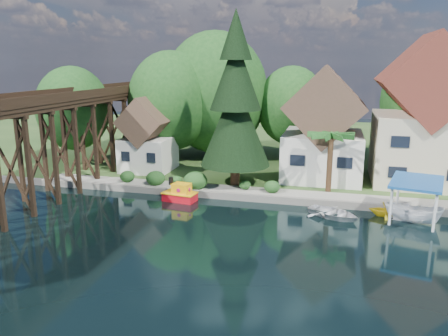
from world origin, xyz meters
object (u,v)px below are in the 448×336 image
Objects in this scene: shed at (148,139)px; boat_canopy at (415,205)px; boat_yellow at (385,209)px; house_center at (423,121)px; palm_tree at (331,137)px; conifer at (236,104)px; house_left at (323,131)px; boat_white_a at (333,212)px; tugboat at (180,194)px; trestle_bridge at (50,137)px.

shed is 26.70m from boat_canopy.
boat_yellow is (-1.93, 0.96, -0.78)m from boat_canopy.
house_center reaches higher than palm_tree.
house_center reaches higher than boat_yellow.
shed is 24.66m from boat_yellow.
house_center is 9.96m from palm_tree.
conifer is at bearing 179.03° from palm_tree.
conifer is at bearing 160.92° from boat_canopy.
house_left is 9.66m from conifer.
house_left reaches higher than boat_white_a.
house_left is 1.95× the size of palm_tree.
boat_white_a is 1.74× the size of boat_yellow.
boat_canopy is (-1.84, -10.59, -5.01)m from house_center.
palm_tree is 7.29m from boat_white_a.
house_center is 5.85× the size of boat_yellow.
boat_yellow is (-3.77, -9.63, -5.79)m from house_center.
palm_tree is 14.00m from tugboat.
boat_yellow is at bearing -18.18° from shed.
house_left is 1.92× the size of boat_canopy.
shed is 19.21m from palm_tree.
house_center is at bearing 25.69° from tugboat.
house_center is 3.35× the size of boat_white_a.
house_left reaches higher than boat_yellow.
conifer is 17.15m from boat_canopy.
house_center is 0.88× the size of conifer.
tugboat is 0.53× the size of boat_canopy.
shed is at bearing 128.94° from tugboat.
conifer reaches higher than palm_tree.
house_center is 14.57m from boat_white_a.
trestle_bridge is at bearing -172.92° from tugboat.
house_center is at bearing 19.49° from trestle_bridge.
palm_tree reaches higher than boat_yellow.
trestle_bridge reaches higher than boat_white_a.
tugboat is 12.97m from boat_white_a.
boat_white_a is (9.08, -5.41, -7.68)m from conifer.
house_left reaches higher than palm_tree.
house_center is at bearing -18.06° from boat_yellow.
house_left is 1.40× the size of shed.
trestle_bridge reaches higher than tugboat.
conifer is 3.82× the size of boat_white_a.
boat_canopy is at bearing 1.41° from trestle_bridge.
boat_yellow is at bearing 153.58° from boat_canopy.
boat_yellow is at bearing -60.18° from house_left.
boat_white_a is at bearing -82.68° from house_left.
palm_tree is (0.81, -5.07, 0.30)m from house_left.
boat_canopy is at bearing -18.84° from shed.
boat_yellow reaches higher than boat_white_a.
shed is at bearing 161.51° from conifer.
house_center is 2.45× the size of palm_tree.
boat_yellow is at bearing -111.38° from house_center.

